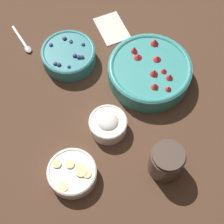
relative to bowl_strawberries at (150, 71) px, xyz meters
name	(u,v)px	position (x,y,z in m)	size (l,w,h in m)	color
ground_plane	(98,98)	(-0.03, 0.18, -0.04)	(4.00, 4.00, 0.00)	#4C3323
bowl_strawberries	(150,71)	(0.00, 0.00, 0.00)	(0.26, 0.26, 0.08)	teal
bowl_blueberries	(69,55)	(0.14, 0.23, -0.01)	(0.17, 0.17, 0.06)	teal
bowl_bananas	(72,173)	(-0.25, 0.31, -0.01)	(0.14, 0.14, 0.05)	white
bowl_cream	(107,124)	(-0.14, 0.18, -0.01)	(0.11, 0.11, 0.06)	white
jar_chocolate	(166,162)	(-0.30, 0.06, 0.01)	(0.10, 0.10, 0.10)	#4C3D33
napkin	(112,28)	(0.23, 0.06, -0.04)	(0.14, 0.10, 0.01)	silver
spoon	(25,44)	(0.24, 0.36, -0.03)	(0.14, 0.05, 0.01)	#B2B2B7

